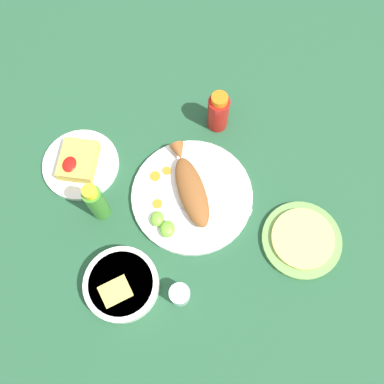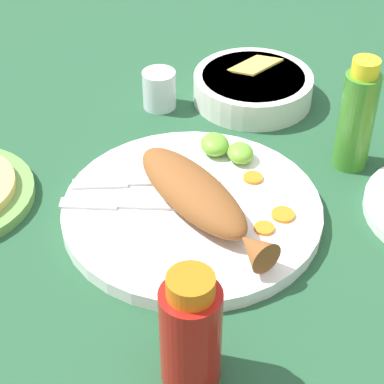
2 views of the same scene
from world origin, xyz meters
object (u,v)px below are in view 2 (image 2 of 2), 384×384
(main_plate, at_px, (192,210))
(fried_fish, at_px, (198,196))
(hot_sauce_bottle_red, at_px, (191,332))
(fork_far, at_px, (136,183))
(hot_sauce_bottle_green, at_px, (357,117))
(fork_near, at_px, (125,205))
(guacamole_bowl, at_px, (253,86))
(salt_cup, at_px, (159,92))

(main_plate, relative_size, fried_fish, 1.32)
(fried_fish, relative_size, hot_sauce_bottle_red, 1.81)
(main_plate, distance_m, fork_far, 0.08)
(hot_sauce_bottle_green, bearing_deg, fork_near, 101.01)
(fork_far, bearing_deg, guacamole_bowl, -127.77)
(hot_sauce_bottle_green, bearing_deg, fried_fish, 110.24)
(fork_far, distance_m, hot_sauce_bottle_red, 0.29)
(fried_fish, xyz_separation_m, hot_sauce_bottle_red, (-0.22, 0.05, 0.02))
(fried_fish, xyz_separation_m, fork_far, (0.06, 0.07, -0.02))
(fork_far, xyz_separation_m, hot_sauce_bottle_red, (-0.28, -0.02, 0.04))
(fork_far, relative_size, hot_sauce_bottle_green, 1.19)
(fork_far, height_order, hot_sauce_bottle_red, hot_sauce_bottle_red)
(fork_far, distance_m, salt_cup, 0.21)
(hot_sauce_bottle_red, bearing_deg, fork_near, 9.31)
(main_plate, height_order, fork_far, fork_far)
(hot_sauce_bottle_red, distance_m, hot_sauce_bottle_green, 0.40)
(salt_cup, distance_m, guacamole_bowl, 0.14)
(hot_sauce_bottle_red, distance_m, salt_cup, 0.49)
(fork_far, bearing_deg, main_plate, 147.28)
(fork_far, distance_m, hot_sauce_bottle_green, 0.29)
(fork_near, xyz_separation_m, guacamole_bowl, (0.24, -0.22, 0.00))
(main_plate, bearing_deg, salt_cup, 1.12)
(hot_sauce_bottle_red, height_order, guacamole_bowl, hot_sauce_bottle_red)
(fried_fish, height_order, hot_sauce_bottle_green, hot_sauce_bottle_green)
(main_plate, distance_m, hot_sauce_bottle_red, 0.24)
(fork_near, bearing_deg, hot_sauce_bottle_red, 112.19)
(fried_fish, height_order, guacamole_bowl, fried_fish)
(fork_far, bearing_deg, hot_sauce_bottle_green, -169.18)
(main_plate, height_order, guacamole_bowl, guacamole_bowl)
(main_plate, distance_m, salt_cup, 0.26)
(fork_far, distance_m, guacamole_bowl, 0.28)
(fork_near, xyz_separation_m, hot_sauce_bottle_red, (-0.24, -0.04, 0.04))
(main_plate, height_order, hot_sauce_bottle_green, hot_sauce_bottle_green)
(main_plate, bearing_deg, fork_near, 82.09)
(guacamole_bowl, bearing_deg, fork_near, 138.05)
(hot_sauce_bottle_red, bearing_deg, salt_cup, -4.18)
(hot_sauce_bottle_red, height_order, salt_cup, hot_sauce_bottle_red)
(salt_cup, bearing_deg, hot_sauce_bottle_red, 175.82)
(hot_sauce_bottle_red, relative_size, salt_cup, 2.31)
(hot_sauce_bottle_green, bearing_deg, fork_far, 93.58)
(hot_sauce_bottle_red, bearing_deg, fork_far, 4.52)
(salt_cup, bearing_deg, hot_sauce_bottle_green, -128.88)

